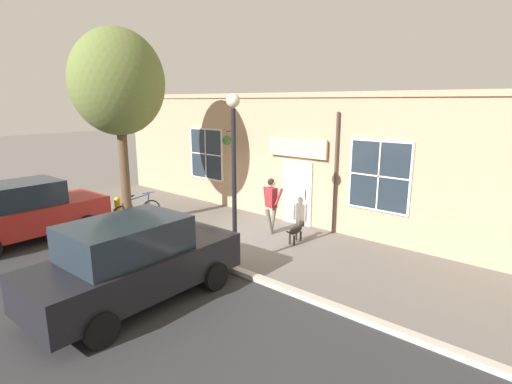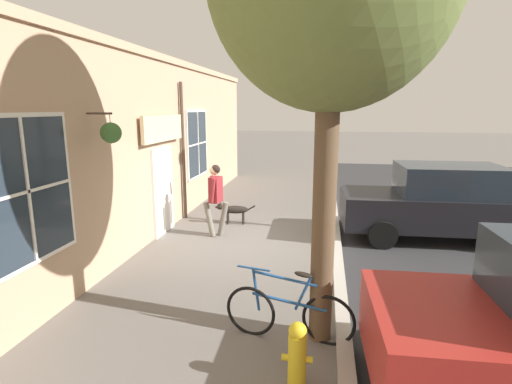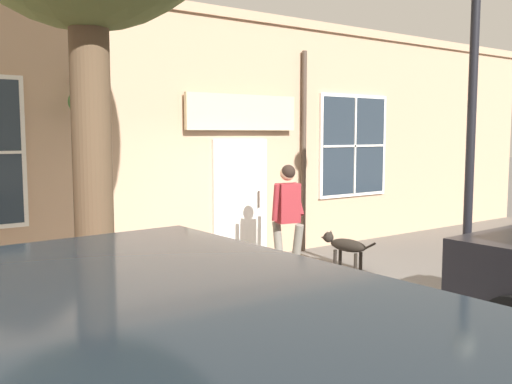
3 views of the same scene
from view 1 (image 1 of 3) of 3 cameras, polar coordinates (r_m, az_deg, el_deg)
ground_plane at (r=12.11m, az=-1.84°, el=-6.40°), size 90.00×90.00×0.00m
curb_and_road at (r=9.11m, az=-28.69°, el=-14.72°), size 10.10×28.00×0.12m
storefront_facade at (r=13.37m, az=4.93°, el=4.87°), size 0.95×18.00×4.26m
pedestrian_walking at (r=12.16m, az=2.20°, el=-1.19°), size 0.63×0.61×1.73m
dog_on_leash at (r=11.59m, az=5.79°, el=-5.38°), size 1.09×0.33×0.58m
street_tree_by_curb at (r=13.23m, az=-19.23°, el=14.20°), size 2.90×2.61×6.15m
leaning_bicycle at (r=13.97m, az=-16.63°, el=-2.68°), size 1.74×0.26×1.00m
parked_car_nearest_curb at (r=13.31m, az=-30.19°, el=-2.44°), size 4.36×2.05×1.75m
parked_car_mid_block at (r=8.44m, az=-17.02°, el=-9.41°), size 4.36×2.05×1.75m
street_lamp at (r=9.40m, az=-3.19°, el=5.42°), size 0.32×0.32×4.16m
fire_hydrant at (r=14.64m, az=-19.15°, el=-2.08°), size 0.34×0.20×0.77m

